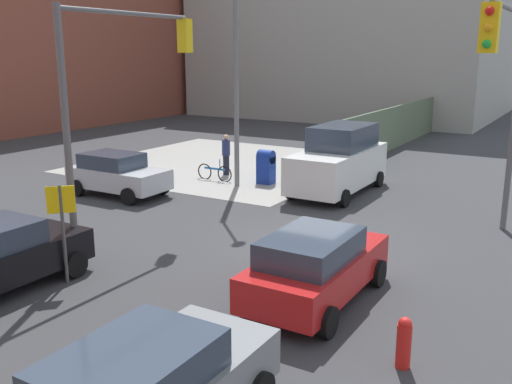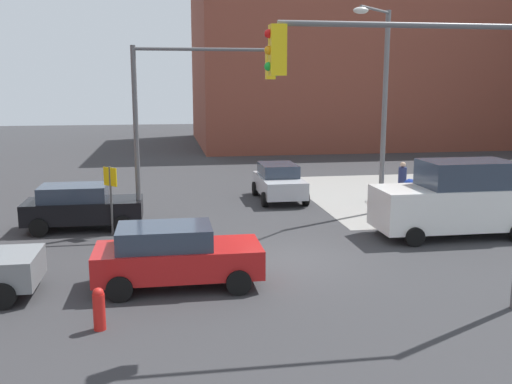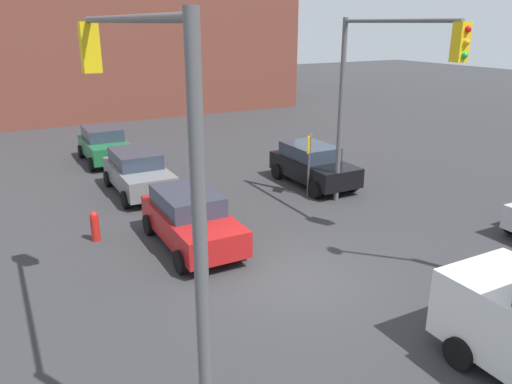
{
  "view_description": "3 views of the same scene",
  "coord_description": "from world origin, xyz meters",
  "px_view_note": "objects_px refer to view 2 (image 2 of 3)",
  "views": [
    {
      "loc": [
        -14.03,
        -6.6,
        5.37
      ],
      "look_at": [
        -1.57,
        0.84,
        1.8
      ],
      "focal_mm": 40.0,
      "sensor_mm": 36.0,
      "label": 1
    },
    {
      "loc": [
        -3.51,
        -16.05,
        5.18
      ],
      "look_at": [
        -0.83,
        0.67,
        1.97
      ],
      "focal_mm": 40.0,
      "sensor_mm": 36.0,
      "label": 2
    },
    {
      "loc": [
        9.65,
        -6.5,
        6.33
      ],
      "look_at": [
        -1.38,
        -0.58,
        2.07
      ],
      "focal_mm": 35.0,
      "sensor_mm": 36.0,
      "label": 3
    }
  ],
  "objects_px": {
    "traffic_signal_nw_corner": "(191,100)",
    "street_lamp_corner": "(381,97)",
    "van_white_delivery": "(456,199)",
    "mailbox_blue": "(412,197)",
    "bicycle_leaning_on_fence": "(377,197)",
    "bicycle_at_crosswalk": "(80,213)",
    "traffic_signal_se_corner": "(432,109)",
    "coupe_red": "(175,255)",
    "sedan_black": "(81,206)",
    "sedan_silver": "(279,181)",
    "pedestrian_crossing": "(402,181)",
    "fire_hydrant": "(99,308)"
  },
  "relations": [
    {
      "from": "pedestrian_crossing",
      "to": "bicycle_at_crosswalk",
      "type": "relative_size",
      "value": 1.04
    },
    {
      "from": "street_lamp_corner",
      "to": "fire_hydrant",
      "type": "height_order",
      "value": "street_lamp_corner"
    },
    {
      "from": "bicycle_at_crosswalk",
      "to": "street_lamp_corner",
      "type": "bearing_deg",
      "value": -2.24
    },
    {
      "from": "sedan_silver",
      "to": "coupe_red",
      "type": "distance_m",
      "value": 11.7
    },
    {
      "from": "mailbox_blue",
      "to": "coupe_red",
      "type": "relative_size",
      "value": 0.33
    },
    {
      "from": "sedan_silver",
      "to": "pedestrian_crossing",
      "type": "relative_size",
      "value": 2.14
    },
    {
      "from": "street_lamp_corner",
      "to": "bicycle_leaning_on_fence",
      "type": "relative_size",
      "value": 4.57
    },
    {
      "from": "fire_hydrant",
      "to": "van_white_delivery",
      "type": "bearing_deg",
      "value": 27.9
    },
    {
      "from": "coupe_red",
      "to": "pedestrian_crossing",
      "type": "xyz_separation_m",
      "value": [
        10.13,
        9.13,
        0.11
      ]
    },
    {
      "from": "traffic_signal_se_corner",
      "to": "bicycle_leaning_on_fence",
      "type": "distance_m",
      "value": 12.94
    },
    {
      "from": "van_white_delivery",
      "to": "bicycle_leaning_on_fence",
      "type": "height_order",
      "value": "van_white_delivery"
    },
    {
      "from": "street_lamp_corner",
      "to": "mailbox_blue",
      "type": "height_order",
      "value": "street_lamp_corner"
    },
    {
      "from": "mailbox_blue",
      "to": "van_white_delivery",
      "type": "distance_m",
      "value": 3.24
    },
    {
      "from": "coupe_red",
      "to": "bicycle_at_crosswalk",
      "type": "relative_size",
      "value": 2.44
    },
    {
      "from": "bicycle_at_crosswalk",
      "to": "mailbox_blue",
      "type": "bearing_deg",
      "value": -4.4
    },
    {
      "from": "mailbox_blue",
      "to": "van_white_delivery",
      "type": "xyz_separation_m",
      "value": [
        0.13,
        -3.2,
        0.52
      ]
    },
    {
      "from": "fire_hydrant",
      "to": "sedan_black",
      "type": "bearing_deg",
      "value": 99.76
    },
    {
      "from": "traffic_signal_se_corner",
      "to": "street_lamp_corner",
      "type": "bearing_deg",
      "value": 74.52
    },
    {
      "from": "traffic_signal_se_corner",
      "to": "mailbox_blue",
      "type": "distance_m",
      "value": 11.04
    },
    {
      "from": "sedan_black",
      "to": "traffic_signal_se_corner",
      "type": "bearing_deg",
      "value": -46.93
    },
    {
      "from": "mailbox_blue",
      "to": "bicycle_leaning_on_fence",
      "type": "height_order",
      "value": "mailbox_blue"
    },
    {
      "from": "bicycle_leaning_on_fence",
      "to": "coupe_red",
      "type": "bearing_deg",
      "value": -135.02
    },
    {
      "from": "street_lamp_corner",
      "to": "van_white_delivery",
      "type": "xyz_separation_m",
      "value": [
        1.39,
        -3.74,
        -3.42
      ]
    },
    {
      "from": "mailbox_blue",
      "to": "van_white_delivery",
      "type": "height_order",
      "value": "van_white_delivery"
    },
    {
      "from": "sedan_black",
      "to": "bicycle_leaning_on_fence",
      "type": "relative_size",
      "value": 2.36
    },
    {
      "from": "street_lamp_corner",
      "to": "bicycle_at_crosswalk",
      "type": "height_order",
      "value": "street_lamp_corner"
    },
    {
      "from": "bicycle_leaning_on_fence",
      "to": "bicycle_at_crosswalk",
      "type": "xyz_separation_m",
      "value": [
        -12.4,
        -1.2,
        0.0
      ]
    },
    {
      "from": "street_lamp_corner",
      "to": "mailbox_blue",
      "type": "relative_size",
      "value": 5.59
    },
    {
      "from": "street_lamp_corner",
      "to": "van_white_delivery",
      "type": "bearing_deg",
      "value": -69.55
    },
    {
      "from": "fire_hydrant",
      "to": "sedan_silver",
      "type": "bearing_deg",
      "value": 63.43
    },
    {
      "from": "fire_hydrant",
      "to": "bicycle_leaning_on_fence",
      "type": "distance_m",
      "value": 15.56
    },
    {
      "from": "fire_hydrant",
      "to": "bicycle_leaning_on_fence",
      "type": "relative_size",
      "value": 0.54
    },
    {
      "from": "traffic_signal_nw_corner",
      "to": "street_lamp_corner",
      "type": "relative_size",
      "value": 0.81
    },
    {
      "from": "traffic_signal_nw_corner",
      "to": "bicycle_leaning_on_fence",
      "type": "distance_m",
      "value": 9.58
    },
    {
      "from": "coupe_red",
      "to": "pedestrian_crossing",
      "type": "distance_m",
      "value": 13.64
    },
    {
      "from": "traffic_signal_nw_corner",
      "to": "mailbox_blue",
      "type": "xyz_separation_m",
      "value": [
        8.74,
        0.5,
        -3.85
      ]
    },
    {
      "from": "fire_hydrant",
      "to": "pedestrian_crossing",
      "type": "bearing_deg",
      "value": 44.51
    },
    {
      "from": "fire_hydrant",
      "to": "pedestrian_crossing",
      "type": "height_order",
      "value": "pedestrian_crossing"
    },
    {
      "from": "mailbox_blue",
      "to": "street_lamp_corner",
      "type": "bearing_deg",
      "value": 156.83
    },
    {
      "from": "pedestrian_crossing",
      "to": "coupe_red",
      "type": "bearing_deg",
      "value": -156.21
    },
    {
      "from": "mailbox_blue",
      "to": "sedan_black",
      "type": "xyz_separation_m",
      "value": [
        -12.75,
        -0.19,
        0.08
      ]
    },
    {
      "from": "traffic_signal_se_corner",
      "to": "pedestrian_crossing",
      "type": "xyz_separation_m",
      "value": [
        4.64,
        11.9,
        -3.71
      ]
    },
    {
      "from": "traffic_signal_nw_corner",
      "to": "van_white_delivery",
      "type": "bearing_deg",
      "value": -16.93
    },
    {
      "from": "van_white_delivery",
      "to": "fire_hydrant",
      "type": "bearing_deg",
      "value": -152.1
    },
    {
      "from": "traffic_signal_nw_corner",
      "to": "pedestrian_crossing",
      "type": "bearing_deg",
      "value": 17.25
    },
    {
      "from": "street_lamp_corner",
      "to": "bicycle_leaning_on_fence",
      "type": "xyz_separation_m",
      "value": [
        0.66,
        1.66,
        -4.35
      ]
    },
    {
      "from": "mailbox_blue",
      "to": "traffic_signal_se_corner",
      "type": "bearing_deg",
      "value": -113.06
    },
    {
      "from": "mailbox_blue",
      "to": "coupe_red",
      "type": "bearing_deg",
      "value": -144.78
    },
    {
      "from": "coupe_red",
      "to": "sedan_black",
      "type": "height_order",
      "value": "same"
    },
    {
      "from": "street_lamp_corner",
      "to": "mailbox_blue",
      "type": "distance_m",
      "value": 4.17
    }
  ]
}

